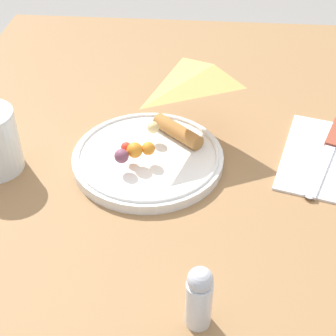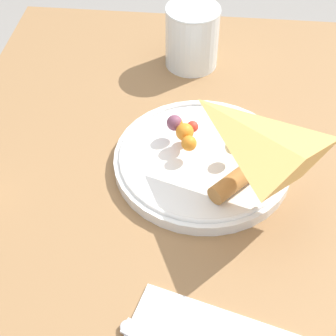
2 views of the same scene
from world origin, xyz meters
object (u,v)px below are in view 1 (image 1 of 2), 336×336
object	(u,v)px
napkin_folded	(326,158)
butter_knife	(328,151)
dining_table	(168,181)
salt_shaker	(199,297)
plate_pizza	(147,155)

from	to	relation	value
napkin_folded	butter_knife	xyz separation A→B (m)	(-0.01, 0.00, 0.00)
dining_table	salt_shaker	world-z (taller)	salt_shaker
dining_table	plate_pizza	world-z (taller)	plate_pizza
napkin_folded	butter_knife	bearing A→B (deg)	158.48
napkin_folded	butter_knife	size ratio (longest dim) A/B	1.11
butter_knife	plate_pizza	bearing A→B (deg)	-59.54
salt_shaker	butter_knife	bearing A→B (deg)	148.98
dining_table	butter_knife	size ratio (longest dim) A/B	4.29
butter_knife	napkin_folded	bearing A→B (deg)	-0.00
dining_table	napkin_folded	xyz separation A→B (m)	(0.06, 0.26, 0.12)
butter_knife	salt_shaker	bearing A→B (deg)	-9.50
salt_shaker	plate_pizza	bearing A→B (deg)	-162.29
dining_table	butter_knife	xyz separation A→B (m)	(0.05, 0.26, 0.13)
napkin_folded	salt_shaker	distance (m)	0.37
napkin_folded	salt_shaker	bearing A→B (deg)	-31.33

